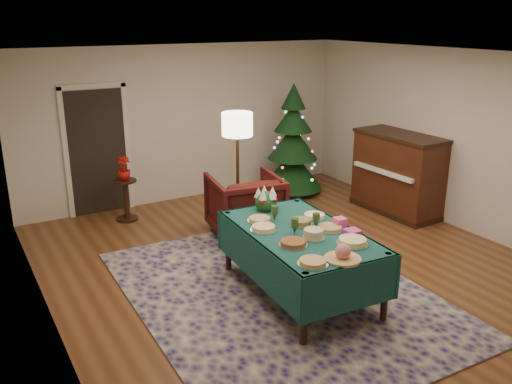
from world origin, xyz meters
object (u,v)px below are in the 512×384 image
side_table (126,201)px  floor_lamp (237,132)px  potted_plant (124,174)px  christmas_tree (293,145)px  armchair (245,202)px  gift_box (340,222)px  piano (398,174)px  buffet_table (300,244)px

side_table → floor_lamp: bearing=-47.3°
floor_lamp → potted_plant: size_ratio=4.85×
christmas_tree → side_table: bearing=177.0°
side_table → potted_plant: (0.00, 0.00, 0.45)m
armchair → floor_lamp: bearing=-47.8°
gift_box → side_table: gift_box is taller
gift_box → piano: (2.54, 1.64, -0.21)m
potted_plant → christmas_tree: size_ratio=0.19×
floor_lamp → side_table: size_ratio=2.74×
potted_plant → christmas_tree: bearing=-3.0°
side_table → piano: (4.01, -1.90, 0.32)m
piano → gift_box: bearing=-147.1°
piano → buffet_table: bearing=-153.2°
floor_lamp → christmas_tree: 2.28m
armchair → side_table: bearing=-38.5°
side_table → piano: 4.45m
floor_lamp → piano: (2.73, -0.50, -0.91)m
buffet_table → armchair: armchair is taller
gift_box → piano: piano is taller
potted_plant → christmas_tree: (3.09, -0.16, 0.13)m
side_table → buffet_table: bearing=-73.7°
buffet_table → side_table: buffet_table is taller
potted_plant → piano: piano is taller
floor_lamp → piano: 2.92m
armchair → christmas_tree: bearing=-133.1°
christmas_tree → piano: christmas_tree is taller
floor_lamp → side_table: floor_lamp is taller
potted_plant → gift_box: bearing=-67.3°
gift_box → christmas_tree: christmas_tree is taller
armchair → side_table: size_ratio=1.52×
buffet_table → gift_box: size_ratio=16.67×
armchair → christmas_tree: 2.23m
gift_box → christmas_tree: bearing=64.4°
christmas_tree → piano: size_ratio=1.30×
piano → christmas_tree: bearing=118.0°
piano → floor_lamp: bearing=169.5°
armchair → christmas_tree: size_ratio=0.51×
buffet_table → side_table: (-1.00, 3.42, -0.32)m
buffet_table → christmas_tree: (2.09, 3.26, 0.27)m
gift_box → potted_plant: 3.84m
armchair → potted_plant: armchair is taller
floor_lamp → potted_plant: bearing=132.7°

